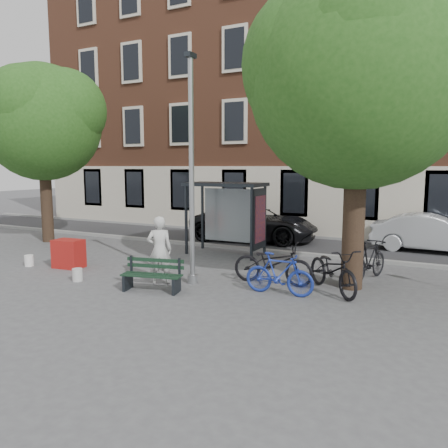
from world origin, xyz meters
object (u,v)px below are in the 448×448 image
object	(u,v)px
lamppost	(192,182)
bike_c	(333,270)
bench	(152,277)
bus_shelter	(236,202)
car_dark	(254,223)
bike_d	(369,260)
bike_b	(279,274)
car_silver	(432,233)
bike_a	(273,263)
painter	(160,250)
red_stand	(69,254)

from	to	relation	value
lamppost	bike_c	world-z (taller)	lamppost
lamppost	bike_c	xyz separation A→B (m)	(3.64, 0.88, -2.19)
lamppost	bench	world-z (taller)	lamppost
bus_shelter	bench	distance (m)	5.43
lamppost	bike_c	bearing A→B (deg)	13.58
car_dark	bike_c	bearing A→B (deg)	-148.63
bus_shelter	bike_d	size ratio (longest dim) A/B	1.49
bike_b	car_silver	world-z (taller)	car_silver
bike_c	car_silver	xyz separation A→B (m)	(2.08, 7.02, 0.12)
bench	bike_c	distance (m)	4.64
bus_shelter	bike_a	world-z (taller)	bus_shelter
bike_c	painter	bearing A→B (deg)	153.28
bike_a	bike_b	bearing A→B (deg)	-153.03
bike_a	car_silver	distance (m)	7.92
painter	bike_d	xyz separation A→B (m)	(5.09, 2.96, -0.36)
red_stand	bike_a	bearing A→B (deg)	9.51
bike_b	car_dark	xyz separation A→B (m)	(-3.73, 7.18, 0.22)
bike_c	car_dark	distance (m)	8.01
bike_d	car_dark	xyz separation A→B (m)	(-5.52, 4.67, 0.18)
bench	car_dark	bearing A→B (deg)	82.08
bike_b	car_silver	size ratio (longest dim) A/B	0.41
bike_c	bench	bearing A→B (deg)	162.51
bench	lamppost	bearing A→B (deg)	50.80
painter	bike_b	bearing A→B (deg)	154.85
bench	bike_b	bearing A→B (deg)	8.07
bench	bike_a	distance (m)	3.25
bus_shelter	bike_b	size ratio (longest dim) A/B	1.60
bus_shelter	car_silver	world-z (taller)	bus_shelter
lamppost	bench	distance (m)	2.70
bench	red_stand	world-z (taller)	red_stand
bus_shelter	car_dark	xyz separation A→B (m)	(-0.63, 3.13, -1.16)
bike_d	red_stand	xyz separation A→B (m)	(-8.76, -2.73, -0.13)
bike_c	car_silver	world-z (taller)	car_silver
painter	bus_shelter	bearing A→B (deg)	-125.46
bike_b	bench	bearing A→B (deg)	109.64
bench	bike_d	xyz separation A→B (m)	(4.83, 3.66, 0.20)
bike_a	bike_c	xyz separation A→B (m)	(1.64, -0.03, 0.01)
bike_a	red_stand	size ratio (longest dim) A/B	2.47
painter	bike_a	distance (m)	3.12
lamppost	bus_shelter	world-z (taller)	lamppost
bike_b	bike_c	xyz separation A→B (m)	(1.15, 0.83, 0.06)
painter	red_stand	xyz separation A→B (m)	(-3.67, 0.23, -0.48)
bench	bike_a	xyz separation A→B (m)	(2.55, 2.01, 0.21)
bus_shelter	bike_a	xyz separation A→B (m)	(2.61, -3.19, -1.34)
painter	bike_a	xyz separation A→B (m)	(2.81, 1.31, -0.35)
bike_b	red_stand	distance (m)	6.97
red_stand	car_dark	bearing A→B (deg)	66.38
lamppost	bike_a	world-z (taller)	lamppost
bus_shelter	bike_c	size ratio (longest dim) A/B	1.27
lamppost	painter	world-z (taller)	lamppost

